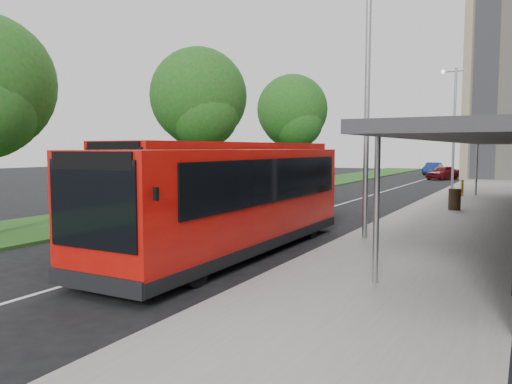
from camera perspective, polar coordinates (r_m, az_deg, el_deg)
ground at (r=15.97m, az=-4.52°, el=-5.60°), size 120.00×120.00×0.00m
pavement at (r=33.34m, az=24.11°, el=-0.35°), size 5.00×80.00×0.15m
grass_verge at (r=36.73m, az=3.47°, el=0.49°), size 5.00×80.00×0.10m
lane_centre_line at (r=29.55m, az=11.63°, el=-0.78°), size 0.12×70.00×0.01m
kerb_dashes at (r=32.68m, az=19.25°, el=-0.42°), size 0.12×56.00×0.01m
tree_mid at (r=27.23m, az=-6.53°, el=10.07°), size 5.16×5.16×8.29m
tree_far at (r=37.66m, az=4.19°, el=8.80°), size 5.24×5.24×8.42m
lamp_post_near at (r=15.87m, az=12.31°, el=11.35°), size 1.44×0.28×8.00m
lamp_post_far at (r=35.45m, az=21.59°, el=7.54°), size 1.44×0.28×8.00m
bus_main at (r=13.84m, az=-2.78°, el=-0.99°), size 2.79×10.29×2.90m
bus_second at (r=18.96m, az=-3.09°, el=1.02°), size 3.77×11.33×3.16m
litter_bin at (r=24.35m, az=21.75°, el=-0.78°), size 0.68×0.68×0.96m
bollard at (r=31.66m, az=22.51°, el=0.43°), size 0.15×0.15×0.94m
car_near at (r=50.29m, az=20.57°, el=2.10°), size 2.94×4.19×1.33m
car_far at (r=59.28m, az=19.56°, el=2.54°), size 1.67×4.22×1.37m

